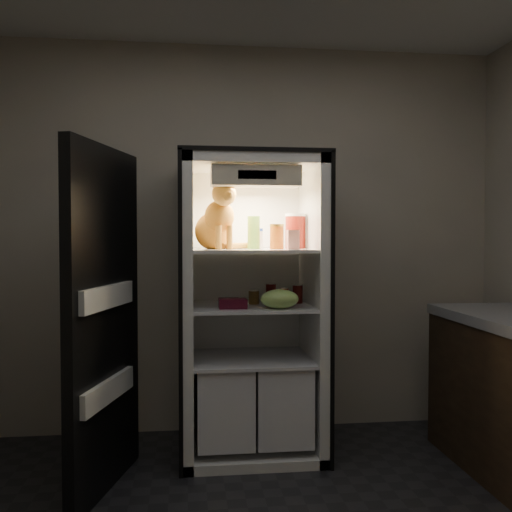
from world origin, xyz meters
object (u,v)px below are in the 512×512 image
(parmesan_shaker, at_px, (254,232))
(pepper_jar, at_px, (295,231))
(mayo_tub, at_px, (256,238))
(berry_box_right, at_px, (237,303))
(berry_box_left, at_px, (229,303))
(tabby_cat, at_px, (216,222))
(condiment_jar, at_px, (254,297))
(soda_can_c, at_px, (284,297))
(grape_bag, at_px, (280,299))
(soda_can_b, at_px, (298,294))
(salsa_jar, at_px, (277,237))
(soda_can_a, at_px, (271,293))
(refrigerator, at_px, (250,327))
(cream_carton, at_px, (293,240))

(parmesan_shaker, distance_m, pepper_jar, 0.29)
(mayo_tub, relative_size, berry_box_right, 1.14)
(berry_box_right, bearing_deg, berry_box_left, 174.82)
(tabby_cat, bearing_deg, berry_box_right, -73.89)
(condiment_jar, bearing_deg, parmesan_shaker, -99.55)
(tabby_cat, relative_size, soda_can_c, 4.05)
(condiment_jar, distance_m, grape_bag, 0.27)
(tabby_cat, distance_m, soda_can_b, 0.69)
(soda_can_b, bearing_deg, condiment_jar, -177.42)
(soda_can_c, bearing_deg, berry_box_left, -163.93)
(salsa_jar, bearing_deg, tabby_cat, 174.62)
(pepper_jar, height_order, soda_can_a, pepper_jar)
(pepper_jar, bearing_deg, refrigerator, -176.34)
(refrigerator, relative_size, grape_bag, 8.22)
(tabby_cat, xyz_separation_m, pepper_jar, (0.51, 0.08, -0.05))
(pepper_jar, distance_m, berry_box_left, 0.67)
(cream_carton, height_order, condiment_jar, cream_carton)
(salsa_jar, height_order, soda_can_a, salsa_jar)
(parmesan_shaker, distance_m, soda_can_a, 0.42)
(berry_box_right, bearing_deg, parmesan_shaker, 55.28)
(condiment_jar, distance_m, berry_box_right, 0.23)
(soda_can_a, bearing_deg, refrigerator, -159.83)
(grape_bag, bearing_deg, salsa_jar, 86.83)
(soda_can_c, bearing_deg, grape_bag, -109.30)
(cream_carton, bearing_deg, berry_box_right, 176.24)
(soda_can_a, relative_size, grape_bag, 0.54)
(salsa_jar, bearing_deg, condiment_jar, 151.18)
(mayo_tub, bearing_deg, salsa_jar, -54.61)
(pepper_jar, distance_m, soda_can_c, 0.44)
(salsa_jar, distance_m, soda_can_b, 0.41)
(mayo_tub, bearing_deg, parmesan_shaker, -103.76)
(parmesan_shaker, distance_m, mayo_tub, 0.12)
(berry_box_left, bearing_deg, pepper_jar, 27.90)
(mayo_tub, relative_size, salsa_jar, 0.84)
(soda_can_b, relative_size, soda_can_c, 1.09)
(tabby_cat, xyz_separation_m, cream_carton, (0.45, -0.18, -0.11))
(mayo_tub, distance_m, grape_bag, 0.49)
(refrigerator, xyz_separation_m, pepper_jar, (0.29, 0.02, 0.61))
(mayo_tub, bearing_deg, soda_can_b, -15.21)
(refrigerator, bearing_deg, berry_box_left, -125.10)
(tabby_cat, height_order, cream_carton, tabby_cat)
(pepper_jar, bearing_deg, soda_can_c, -125.57)
(refrigerator, xyz_separation_m, tabby_cat, (-0.22, -0.06, 0.66))
(refrigerator, height_order, soda_can_b, refrigerator)
(parmesan_shaker, xyz_separation_m, soda_can_b, (0.29, 0.04, -0.39))
(mayo_tub, xyz_separation_m, soda_can_b, (0.26, -0.07, -0.36))
(tabby_cat, bearing_deg, salsa_jar, -25.01)
(pepper_jar, xyz_separation_m, cream_carton, (-0.07, -0.26, -0.05))
(soda_can_a, bearing_deg, soda_can_c, -71.36)
(berry_box_right, bearing_deg, soda_can_c, 19.27)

